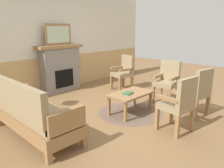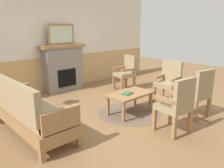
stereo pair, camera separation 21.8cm
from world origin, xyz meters
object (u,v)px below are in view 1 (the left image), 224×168
object	(u,v)px
armchair_by_window_left	(124,71)
armchair_front_left	(179,102)
coffee_table	(131,95)
armchair_front_center	(197,90)
book_on_table	(128,93)
armchair_near_fireplace	(167,80)
framed_picture	(58,34)
couch	(34,114)
fireplace	(60,68)

from	to	relation	value
armchair_by_window_left	armchair_front_left	world-z (taller)	same
coffee_table	armchair_front_center	xyz separation A→B (m)	(0.82, -1.05, 0.15)
book_on_table	armchair_front_center	world-z (taller)	armchair_front_center
coffee_table	armchair_near_fireplace	size ratio (longest dim) A/B	0.98
armchair_near_fireplace	armchair_front_left	xyz separation A→B (m)	(-1.29, -0.97, 0.00)
framed_picture	armchair_by_window_left	bearing A→B (deg)	-43.39
armchair_near_fireplace	armchair_front_left	bearing A→B (deg)	-143.09
book_on_table	armchair_front_center	distance (m)	1.39
book_on_table	couch	bearing A→B (deg)	164.18
coffee_table	armchair_by_window_left	xyz separation A→B (m)	(1.24, 1.25, 0.15)
framed_picture	armchair_near_fireplace	distance (m)	3.09
armchair_near_fireplace	armchair_front_left	world-z (taller)	same
armchair_near_fireplace	book_on_table	bearing A→B (deg)	172.95
book_on_table	armchair_by_window_left	world-z (taller)	armchair_by_window_left
armchair_near_fireplace	armchair_by_window_left	distance (m)	1.42
book_on_table	armchair_front_left	distance (m)	1.13
framed_picture	coffee_table	distance (m)	2.74
fireplace	armchair_by_window_left	world-z (taller)	fireplace
book_on_table	armchair_front_center	size ratio (longest dim) A/B	0.22
armchair_front_center	fireplace	bearing A→B (deg)	103.90
armchair_near_fireplace	armchair_by_window_left	size ratio (longest dim) A/B	1.00
armchair_front_center	armchair_front_left	bearing A→B (deg)	-174.93
fireplace	armchair_by_window_left	bearing A→B (deg)	-43.38
coffee_table	armchair_near_fireplace	distance (m)	1.20
framed_picture	armchair_front_left	bearing A→B (deg)	-90.79
coffee_table	armchair_near_fireplace	bearing A→B (deg)	-7.91
framed_picture	couch	world-z (taller)	framed_picture
couch	book_on_table	xyz separation A→B (m)	(1.79, -0.51, 0.06)
armchair_by_window_left	armchair_near_fireplace	bearing A→B (deg)	-92.43
framed_picture	armchair_front_center	xyz separation A→B (m)	(0.87, -3.53, -1.02)
fireplace	armchair_front_center	xyz separation A→B (m)	(0.87, -3.53, -0.11)
coffee_table	book_on_table	distance (m)	0.12
framed_picture	armchair_front_left	size ratio (longest dim) A/B	0.82
fireplace	couch	distance (m)	2.71
framed_picture	couch	xyz separation A→B (m)	(-1.83, -1.98, -1.16)
fireplace	armchair_front_center	bearing A→B (deg)	-76.10
armchair_front_left	framed_picture	bearing A→B (deg)	89.21
armchair_by_window_left	book_on_table	bearing A→B (deg)	-136.72
fireplace	framed_picture	size ratio (longest dim) A/B	1.62
couch	armchair_front_center	size ratio (longest dim) A/B	1.84
fireplace	book_on_table	distance (m)	2.49
coffee_table	fireplace	bearing A→B (deg)	91.26
couch	armchair_by_window_left	distance (m)	3.22
armchair_near_fireplace	armchair_front_center	distance (m)	0.96
couch	coffee_table	distance (m)	1.95
book_on_table	armchair_front_center	bearing A→B (deg)	-48.79
framed_picture	armchair_near_fireplace	bearing A→B (deg)	-64.92
fireplace	armchair_front_left	size ratio (longest dim) A/B	1.33
couch	armchair_front_left	xyz separation A→B (m)	(1.78, -1.63, 0.14)
armchair_near_fireplace	armchair_by_window_left	xyz separation A→B (m)	(0.06, 1.42, 0.00)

